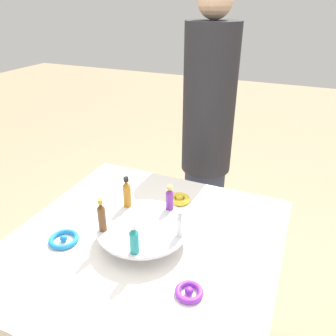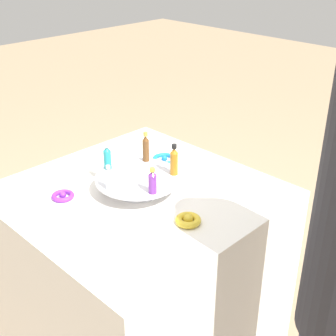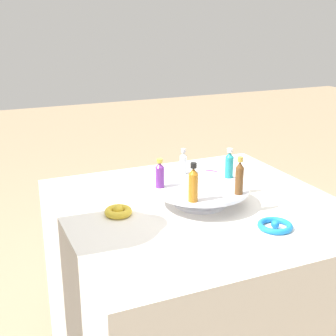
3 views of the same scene
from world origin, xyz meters
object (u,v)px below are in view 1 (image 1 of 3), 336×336
ribbon_bow_gold (179,199)px  bottle_brown (102,216)px  ribbon_bow_blue (64,239)px  bottle_purple (170,198)px  bottle_teal (134,240)px  display_stand (143,230)px  ribbon_bow_purple (189,292)px  bottle_amber (127,193)px  bottle_clear (179,225)px  person_figure (207,145)px

ribbon_bow_gold → bottle_brown: bearing=69.0°
bottle_brown → ribbon_bow_blue: 0.18m
bottle_brown → ribbon_bow_blue: (0.14, 0.04, -0.11)m
bottle_purple → bottle_brown: (0.15, 0.20, 0.01)m
bottle_teal → display_stand: bearing=-73.5°
display_stand → ribbon_bow_purple: display_stand is taller
bottle_teal → bottle_amber: bottle_amber is taller
bottle_teal → bottle_brown: bottle_brown is taller
bottle_clear → bottle_amber: bearing=-19.5°
ribbon_bow_blue → ribbon_bow_purple: bearing=174.9°
bottle_clear → bottle_amber: bottle_amber is taller
bottle_purple → bottle_teal: bearing=88.5°
bottle_brown → ribbon_bow_purple: bottle_brown is taller
display_stand → bottle_clear: (-0.13, 0.00, 0.06)m
ribbon_bow_blue → person_figure: person_figure is taller
bottle_clear → ribbon_bow_purple: (-0.09, 0.15, -0.09)m
bottle_clear → ribbon_bow_blue: size_ratio=0.88×
person_figure → bottle_amber: bearing=-8.0°
bottle_teal → ribbon_bow_gold: size_ratio=1.18×
bottle_teal → bottle_purple: (-0.01, -0.25, -0.00)m
bottle_brown → display_stand: bearing=-145.5°
ribbon_bow_gold → person_figure: person_figure is taller
bottle_clear → bottle_amber: (0.23, -0.08, 0.01)m
bottle_clear → person_figure: (0.16, -0.80, -0.08)m
person_figure → ribbon_bow_gold: bearing=3.6°
ribbon_bow_gold → person_figure: (0.05, -0.53, 0.01)m
bottle_teal → ribbon_bow_gold: bottle_teal is taller
ribbon_bow_purple → bottle_brown: bearing=-14.0°
display_stand → bottle_amber: bearing=-37.5°
ribbon_bow_purple → ribbon_bow_gold: 0.47m
person_figure → display_stand: bearing=0.0°
bottle_clear → person_figure: bearing=-78.8°
bottle_brown → ribbon_bow_purple: 0.35m
ribbon_bow_purple → ribbon_bow_blue: (0.47, -0.04, -0.00)m
bottle_amber → ribbon_bow_purple: (-0.32, 0.23, -0.11)m
bottle_purple → ribbon_bow_blue: bearing=39.3°
ribbon_bow_gold → bottle_amber: bearing=56.0°
bottle_teal → bottle_amber: 0.25m
bottle_teal → bottle_purple: size_ratio=1.08×
bottle_teal → bottle_brown: (0.14, -0.05, 0.01)m
bottle_brown → ribbon_bow_gold: (-0.13, -0.34, -0.10)m
bottle_clear → ribbon_bow_gold: (0.11, -0.27, -0.09)m
bottle_amber → ribbon_bow_blue: size_ratio=1.16×
bottle_purple → ribbon_bow_purple: size_ratio=1.16×
bottle_clear → ribbon_bow_gold: bearing=-68.7°
ribbon_bow_blue → person_figure: 0.94m
bottle_clear → ribbon_bow_purple: 0.20m
bottle_amber → ribbon_bow_gold: 0.25m
display_stand → person_figure: bearing=-88.0°
bottle_teal → bottle_amber: bearing=-55.5°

